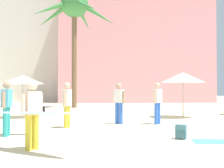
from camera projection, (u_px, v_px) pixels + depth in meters
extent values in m
cube|color=pink|center=(132.00, 48.00, 36.67)|extent=(16.81, 9.64, 12.95)
cylinder|color=brown|center=(74.00, 56.00, 24.00)|extent=(0.41, 0.41, 8.24)
sphere|color=#387A3D|center=(74.00, 4.00, 24.07)|extent=(2.19, 2.19, 2.19)
cone|color=#387A3D|center=(98.00, 15.00, 24.51)|extent=(3.05, 0.96, 1.95)
cone|color=#387A3D|center=(83.00, 18.00, 25.96)|extent=(1.49, 3.05, 1.81)
cone|color=#387A3D|center=(54.00, 16.00, 24.81)|extent=(2.91, 1.79, 1.93)
cone|color=#387A3D|center=(51.00, 8.00, 22.94)|extent=(2.90, 1.98, 1.78)
cone|color=#387A3D|center=(86.00, 5.00, 22.35)|extent=(1.87, 2.99, 1.65)
cylinder|color=gray|center=(183.00, 95.00, 15.53)|extent=(0.06, 0.06, 2.31)
cone|color=white|center=(183.00, 77.00, 15.55)|extent=(2.21, 2.21, 0.51)
cylinder|color=gray|center=(23.00, 96.00, 15.43)|extent=(0.06, 0.06, 2.15)
cone|color=white|center=(23.00, 80.00, 15.44)|extent=(2.19, 2.19, 0.44)
cube|color=#44737A|center=(181.00, 132.00, 8.73)|extent=(0.35, 0.30, 0.42)
cube|color=#365C61|center=(180.00, 135.00, 8.62)|extent=(0.21, 0.16, 0.18)
cylinder|color=teal|center=(5.00, 122.00, 9.15)|extent=(0.17, 0.17, 0.90)
cylinder|color=teal|center=(8.00, 121.00, 9.35)|extent=(0.17, 0.17, 0.90)
cube|color=#4CB2DB|center=(7.00, 98.00, 9.26)|extent=(0.25, 0.42, 0.54)
sphere|color=tan|center=(7.00, 85.00, 9.27)|extent=(0.26, 0.26, 0.24)
cylinder|color=tan|center=(4.00, 100.00, 9.01)|extent=(0.11, 0.11, 0.51)
cylinder|color=tan|center=(10.00, 99.00, 9.51)|extent=(0.11, 0.11, 0.51)
ellipsoid|color=white|center=(9.00, 106.00, 9.56)|extent=(2.73, 0.64, 0.15)
ellipsoid|color=#CB1A84|center=(9.00, 106.00, 9.56)|extent=(2.74, 0.67, 0.12)
cube|color=black|center=(43.00, 109.00, 9.51)|extent=(0.11, 0.03, 0.18)
cylinder|color=gold|center=(35.00, 132.00, 7.25)|extent=(0.23, 0.23, 0.84)
cylinder|color=gold|center=(29.00, 133.00, 7.09)|extent=(0.23, 0.23, 0.84)
cube|color=beige|center=(32.00, 103.00, 7.19)|extent=(0.43, 0.45, 0.55)
sphere|color=beige|center=(32.00, 85.00, 7.19)|extent=(0.34, 0.34, 0.24)
cylinder|color=beige|center=(40.00, 104.00, 7.39)|extent=(0.14, 0.14, 0.52)
cylinder|color=beige|center=(23.00, 105.00, 6.99)|extent=(0.14, 0.14, 0.52)
ellipsoid|color=#B2B2B7|center=(30.00, 113.00, 6.88)|extent=(2.55, 1.97, 0.14)
ellipsoid|color=#2CD2D2|center=(30.00, 113.00, 6.88)|extent=(2.57, 1.99, 0.12)
cylinder|color=gold|center=(66.00, 117.00, 11.23)|extent=(0.20, 0.20, 0.82)
cylinder|color=gold|center=(68.00, 117.00, 11.42)|extent=(0.20, 0.20, 0.82)
cube|color=white|center=(67.00, 98.00, 11.34)|extent=(0.34, 0.45, 0.61)
sphere|color=#D1A889|center=(67.00, 86.00, 11.35)|extent=(0.30, 0.30, 0.24)
cylinder|color=#D1A889|center=(64.00, 99.00, 11.10)|extent=(0.13, 0.13, 0.58)
cylinder|color=#D1A889|center=(70.00, 98.00, 11.58)|extent=(0.13, 0.13, 0.58)
cylinder|color=blue|center=(117.00, 113.00, 12.66)|extent=(0.23, 0.23, 0.88)
cylinder|color=blue|center=(121.00, 113.00, 12.54)|extent=(0.23, 0.23, 0.88)
cube|color=white|center=(119.00, 96.00, 12.61)|extent=(0.45, 0.43, 0.55)
sphere|color=tan|center=(119.00, 86.00, 12.62)|extent=(0.34, 0.34, 0.24)
cylinder|color=tan|center=(114.00, 97.00, 12.76)|extent=(0.14, 0.14, 0.52)
cylinder|color=tan|center=(124.00, 97.00, 12.46)|extent=(0.14, 0.14, 0.52)
cylinder|color=blue|center=(156.00, 114.00, 12.39)|extent=(0.23, 0.23, 0.89)
cylinder|color=blue|center=(159.00, 113.00, 12.55)|extent=(0.23, 0.23, 0.89)
cube|color=white|center=(157.00, 96.00, 12.48)|extent=(0.43, 0.44, 0.57)
sphere|color=#D1A889|center=(157.00, 85.00, 12.49)|extent=(0.34, 0.34, 0.24)
cylinder|color=#D1A889|center=(154.00, 97.00, 12.28)|extent=(0.14, 0.14, 0.54)
cylinder|color=#D1A889|center=(160.00, 97.00, 12.68)|extent=(0.14, 0.14, 0.54)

